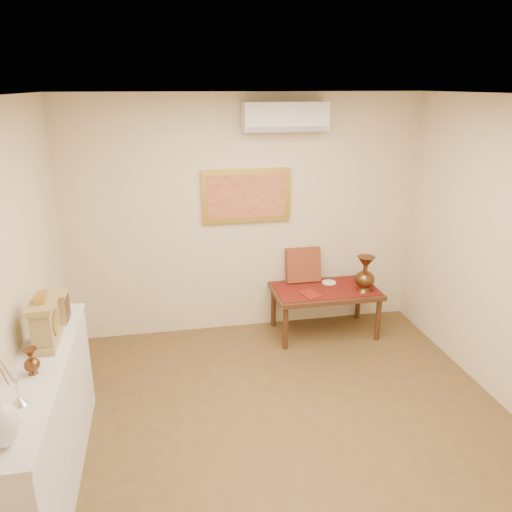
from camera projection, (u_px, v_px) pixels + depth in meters
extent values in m
plane|color=brown|center=(296.00, 450.00, 3.99)|extent=(4.50, 4.50, 0.00)
plane|color=white|center=(307.00, 96.00, 3.11)|extent=(4.50, 4.50, 0.00)
cube|color=beige|center=(246.00, 217.00, 5.64)|extent=(4.00, 0.02, 2.70)
cube|color=beige|center=(0.00, 319.00, 3.19)|extent=(0.02, 4.50, 2.70)
cube|color=maroon|center=(325.00, 289.00, 5.71)|extent=(1.14, 0.59, 0.01)
cylinder|color=silver|center=(329.00, 282.00, 5.86)|extent=(0.17, 0.17, 0.01)
cube|color=maroon|center=(310.00, 294.00, 5.54)|extent=(0.25, 0.30, 0.01)
cube|color=#5C1213|center=(303.00, 265.00, 5.86)|extent=(0.41, 0.18, 0.42)
cube|color=silver|center=(47.00, 429.00, 3.50)|extent=(0.35, 2.00, 0.95)
cube|color=silver|center=(37.00, 368.00, 3.34)|extent=(0.37, 2.02, 0.03)
cube|color=tan|center=(48.00, 342.00, 3.61)|extent=(0.16, 0.36, 0.05)
cube|color=tan|center=(45.00, 323.00, 3.56)|extent=(0.14, 0.30, 0.25)
cylinder|color=beige|center=(56.00, 322.00, 3.57)|extent=(0.01, 0.17, 0.17)
cylinder|color=gold|center=(57.00, 322.00, 3.58)|extent=(0.01, 0.19, 0.19)
cube|color=tan|center=(42.00, 304.00, 3.51)|extent=(0.17, 0.34, 0.04)
cube|color=gold|center=(41.00, 297.00, 3.50)|extent=(0.06, 0.11, 0.07)
cube|color=tan|center=(58.00, 308.00, 3.94)|extent=(0.15, 0.20, 0.22)
cube|color=#442514|center=(69.00, 313.00, 3.97)|extent=(0.01, 0.17, 0.09)
cube|color=#442514|center=(67.00, 302.00, 3.94)|extent=(0.01, 0.17, 0.09)
cube|color=tan|center=(56.00, 294.00, 3.90)|extent=(0.16, 0.21, 0.02)
cube|color=#442514|center=(325.00, 291.00, 5.72)|extent=(1.20, 0.70, 0.05)
cylinder|color=#442514|center=(285.00, 328.00, 5.44)|extent=(0.06, 0.06, 0.50)
cylinder|color=#442514|center=(378.00, 320.00, 5.63)|extent=(0.06, 0.06, 0.50)
cylinder|color=#442514|center=(273.00, 306.00, 5.98)|extent=(0.06, 0.06, 0.50)
cylinder|color=#442514|center=(358.00, 299.00, 6.17)|extent=(0.06, 0.06, 0.50)
cube|color=gold|center=(247.00, 196.00, 5.53)|extent=(1.00, 0.05, 0.60)
cube|color=#CB7246|center=(247.00, 196.00, 5.51)|extent=(0.88, 0.01, 0.48)
cube|color=silver|center=(285.00, 117.00, 5.23)|extent=(0.90, 0.24, 0.30)
cube|color=gray|center=(288.00, 129.00, 5.16)|extent=(0.86, 0.02, 0.05)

